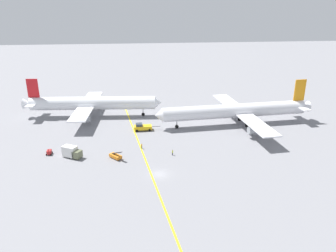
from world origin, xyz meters
TOP-DOWN VIEW (x-y plane):
  - ground_plane at (0.00, 0.00)m, footprint 600.00×600.00m
  - taxiway_stripe at (-3.47, 10.00)m, footprint 15.51×119.12m
  - airliner_at_gate_left at (-22.72, 50.61)m, footprint 55.30×40.13m
  - airliner_being_pushed at (31.99, 35.43)m, footprint 60.84×50.09m
  - pushback_tug at (-3.32, 32.97)m, footprint 9.59×3.27m
  - gse_belt_loader_portside at (-12.10, 10.87)m, footprint 4.18×4.52m
  - gse_gpu_cart_small at (-32.37, 15.90)m, footprint 1.64×2.13m
  - gse_catering_truck_tall at (-25.07, 13.07)m, footprint 6.27×4.94m
  - ground_crew_ramp_agent_by_cones at (-4.16, 17.03)m, footprint 0.36×0.36m
  - ground_crew_wing_walker_right at (4.99, 11.24)m, footprint 0.36×0.36m

SIDE VIEW (x-z plane):
  - ground_plane at x=0.00m, z-range 0.00..0.00m
  - taxiway_stripe at x=-3.47m, z-range 0.00..0.01m
  - gse_gpu_cart_small at x=-32.37m, z-range -0.16..1.74m
  - gse_belt_loader_portside at x=-12.10m, z-range -0.68..2.33m
  - ground_crew_ramp_agent_by_cones at x=-4.16m, z-range 0.04..1.75m
  - ground_crew_wing_walker_right at x=4.99m, z-range 0.04..1.78m
  - pushback_tug at x=-3.32m, z-range -0.22..2.75m
  - gse_catering_truck_tall at x=-25.07m, z-range 0.01..3.51m
  - airliner_being_pushed at x=31.99m, z-range -2.81..13.45m
  - airliner_at_gate_left at x=-22.72m, z-range -2.35..13.35m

